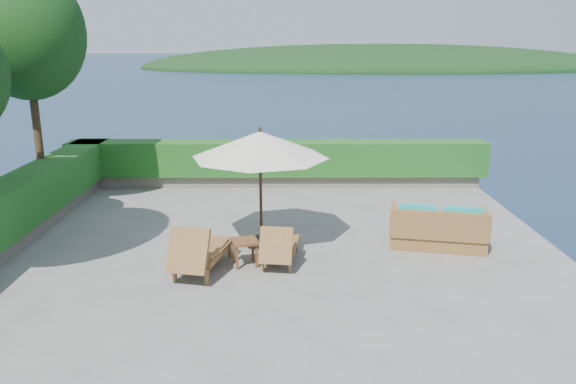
{
  "coord_description": "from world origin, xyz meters",
  "views": [
    {
      "loc": [
        0.26,
        -10.83,
        4.26
      ],
      "look_at": [
        0.3,
        0.8,
        1.1
      ],
      "focal_mm": 35.0,
      "sensor_mm": 36.0,
      "label": 1
    }
  ],
  "objects_px": {
    "wicker_loveseat": "(438,230)",
    "lounge_right": "(279,246)",
    "lounge_left": "(200,251)",
    "side_table": "(245,244)",
    "patio_umbrella": "(260,146)"
  },
  "relations": [
    {
      "from": "lounge_left",
      "to": "wicker_loveseat",
      "type": "relative_size",
      "value": 0.88
    },
    {
      "from": "lounge_right",
      "to": "side_table",
      "type": "bearing_deg",
      "value": -165.45
    },
    {
      "from": "side_table",
      "to": "wicker_loveseat",
      "type": "height_order",
      "value": "wicker_loveseat"
    },
    {
      "from": "patio_umbrella",
      "to": "side_table",
      "type": "distance_m",
      "value": 2.08
    },
    {
      "from": "lounge_left",
      "to": "lounge_right",
      "type": "relative_size",
      "value": 1.2
    },
    {
      "from": "lounge_left",
      "to": "patio_umbrella",
      "type": "bearing_deg",
      "value": 66.04
    },
    {
      "from": "lounge_left",
      "to": "side_table",
      "type": "relative_size",
      "value": 3.21
    },
    {
      "from": "lounge_right",
      "to": "side_table",
      "type": "xyz_separation_m",
      "value": [
        -0.67,
        -0.09,
        0.06
      ]
    },
    {
      "from": "patio_umbrella",
      "to": "wicker_loveseat",
      "type": "relative_size",
      "value": 1.44
    },
    {
      "from": "patio_umbrella",
      "to": "wicker_loveseat",
      "type": "height_order",
      "value": "patio_umbrella"
    },
    {
      "from": "wicker_loveseat",
      "to": "lounge_right",
      "type": "bearing_deg",
      "value": -153.31
    },
    {
      "from": "patio_umbrella",
      "to": "wicker_loveseat",
      "type": "xyz_separation_m",
      "value": [
        3.74,
        -0.13,
        -1.78
      ]
    },
    {
      "from": "side_table",
      "to": "wicker_loveseat",
      "type": "relative_size",
      "value": 0.27
    },
    {
      "from": "lounge_left",
      "to": "wicker_loveseat",
      "type": "xyz_separation_m",
      "value": [
        4.83,
        1.35,
        -0.05
      ]
    },
    {
      "from": "side_table",
      "to": "lounge_right",
      "type": "bearing_deg",
      "value": 7.26
    }
  ]
}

